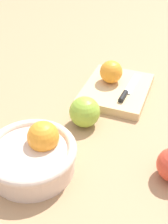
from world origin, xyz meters
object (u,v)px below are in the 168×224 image
(cutting_board, at_px, (116,90))
(orange_on_board, at_px, (111,72))
(knife, at_px, (128,91))
(apple_back_center, at_px, (85,112))
(bowl, at_px, (33,155))

(cutting_board, height_order, orange_on_board, orange_on_board)
(cutting_board, height_order, knife, knife)
(apple_back_center, bearing_deg, cutting_board, -19.77)
(knife, relative_size, apple_back_center, 2.04)
(orange_on_board, bearing_deg, bowl, 163.03)
(bowl, height_order, knife, bowl)
(cutting_board, xyz_separation_m, orange_on_board, (0.02, 0.02, 0.04))
(orange_on_board, xyz_separation_m, apple_back_center, (-0.18, 0.04, -0.02))
(bowl, xyz_separation_m, orange_on_board, (0.34, -0.11, 0.02))
(bowl, relative_size, apple_back_center, 2.49)
(orange_on_board, distance_m, knife, 0.08)
(apple_back_center, bearing_deg, orange_on_board, -11.19)
(bowl, distance_m, knife, 0.34)
(bowl, xyz_separation_m, cutting_board, (0.32, -0.13, -0.03))
(knife, bearing_deg, orange_on_board, 51.74)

